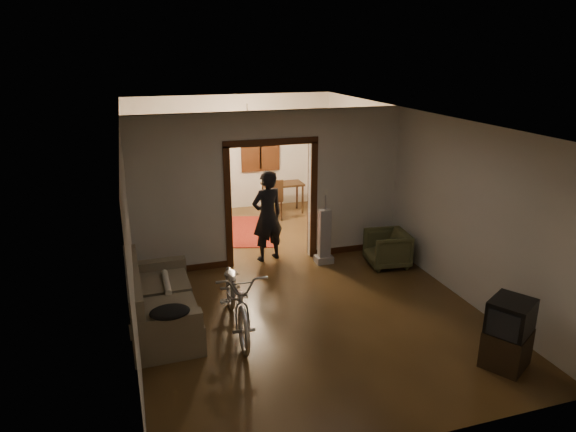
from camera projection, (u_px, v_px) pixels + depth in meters
name	position (u px, v px, depth m)	size (l,w,h in m)	color
floor	(283.00, 275.00, 9.07)	(5.00, 8.50, 0.01)	#392512
ceiling	(282.00, 116.00, 8.21)	(5.00, 8.50, 0.01)	white
wall_back	(232.00, 153.00, 12.49)	(5.00, 0.02, 2.80)	beige
wall_left	(128.00, 213.00, 7.93)	(0.02, 8.50, 2.80)	beige
wall_right	(414.00, 188.00, 9.35)	(0.02, 8.50, 2.80)	beige
partition_wall	(271.00, 188.00, 9.32)	(5.00, 0.14, 2.80)	beige
door_casing	(271.00, 204.00, 9.41)	(1.74, 0.20, 2.32)	#391C0C
far_window	(260.00, 146.00, 12.61)	(0.98, 0.06, 1.28)	black
chandelier	(247.00, 123.00, 10.61)	(0.24, 0.24, 0.24)	#FFE0A5
light_switch	(326.00, 193.00, 9.60)	(0.08, 0.01, 0.12)	silver
sofa	(161.00, 296.00, 7.30)	(0.90, 2.01, 0.92)	brown
rolled_paper	(167.00, 282.00, 7.58)	(0.10, 0.10, 0.76)	beige
jacket	(170.00, 312.00, 6.42)	(0.50, 0.38, 0.15)	black
bicycle	(237.00, 296.00, 7.20)	(0.68, 1.95, 1.02)	silver
armchair	(387.00, 249.00, 9.40)	(0.70, 0.73, 0.66)	#444527
tv_stand	(506.00, 348.00, 6.43)	(0.54, 0.49, 0.49)	black
crt_tv	(511.00, 317.00, 6.30)	(0.52, 0.47, 0.45)	black
vacuum	(324.00, 236.00, 9.47)	(0.32, 0.26, 1.04)	gray
person	(267.00, 216.00, 9.52)	(0.63, 0.41, 1.73)	black
oriental_rug	(243.00, 231.00, 11.27)	(1.54, 2.02, 0.02)	maroon
locker	(175.00, 183.00, 11.99)	(0.84, 0.47, 1.68)	#213620
globe	(172.00, 136.00, 11.64)	(0.31, 0.31, 0.31)	#1E5972
desk	(283.00, 198.00, 12.46)	(0.98, 0.55, 0.72)	black
desk_chair	(271.00, 199.00, 11.93)	(0.44, 0.44, 0.98)	black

